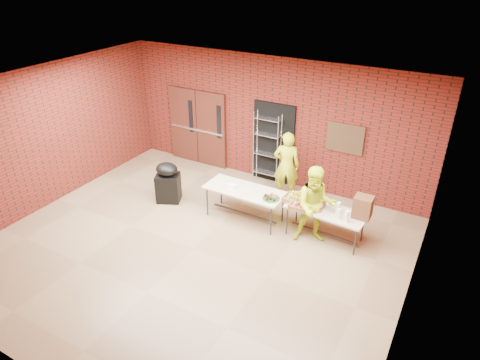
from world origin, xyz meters
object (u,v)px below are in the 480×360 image
Objects in this scene: table_right at (326,212)px; covered_grill at (168,182)px; wire_rack at (267,148)px; volunteer_woman at (286,166)px; table_left at (245,192)px; coffee_dispenser at (363,207)px; volunteer_man at (315,205)px.

table_right is 1.70× the size of covered_grill.
wire_rack reaches higher than covered_grill.
wire_rack is 0.91m from volunteer_woman.
covered_grill reaches higher than table_left.
coffee_dispenser is 0.92m from volunteer_man.
coffee_dispenser is 0.27× the size of volunteer_woman.
volunteer_man is at bearing 113.99° from volunteer_woman.
table_left is 1.07× the size of volunteer_man.
volunteer_woman is (-1.40, 1.17, 0.23)m from table_right.
covered_grill is 0.59× the size of volunteer_man.
volunteer_woman is (-2.10, 1.07, -0.05)m from coffee_dispenser.
table_left is at bearing 154.98° from volunteer_man.
volunteer_woman reaches higher than table_left.
table_right is (1.80, 0.16, -0.06)m from table_left.
table_right is 3.79m from covered_grill.
volunteer_woman is at bearing 7.98° from covered_grill.
coffee_dispenser is at bearing 6.48° from table_left.
table_left is at bearing -171.07° from table_right.
table_right is at bearing -37.41° from wire_rack.
table_left is at bearing -174.08° from coffee_dispenser.
covered_grill is at bearing -170.67° from table_right.
wire_rack reaches higher than volunteer_man.
covered_grill is 3.62m from volunteer_man.
volunteer_man is (-0.87, -0.29, -0.07)m from coffee_dispenser.
wire_rack is 1.05× the size of table_left.
table_right is at bearing -171.95° from coffee_dispenser.
volunteer_woman is at bearing 152.99° from coffee_dispenser.
coffee_dispenser is (0.70, 0.10, 0.29)m from table_right.
coffee_dispenser reaches higher than covered_grill.
volunteer_woman is 1.01× the size of volunteer_man.
volunteer_man is (1.63, -0.03, 0.16)m from table_left.
wire_rack reaches higher than table_right.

